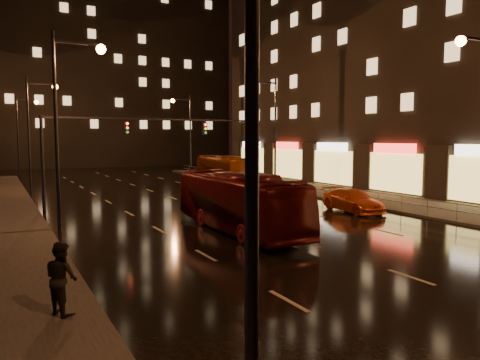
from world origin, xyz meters
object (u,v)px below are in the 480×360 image
Objects in this scene: bus_red at (238,202)px; pedestrian_b at (61,278)px; taxi_far at (353,200)px; bus_curb at (223,169)px; taxi_near at (269,213)px.

bus_red is 5.62× the size of pedestrian_b.
pedestrian_b reaches higher than taxi_far.
bus_curb reaches higher than taxi_far.
pedestrian_b is at bearing -117.76° from bus_curb.
bus_curb is 2.44× the size of taxi_near.
bus_curb is at bearing 91.34° from taxi_far.
pedestrian_b is (-19.00, -10.37, 0.39)m from taxi_far.
bus_red is 2.15m from taxi_near.
bus_curb is 21.43m from taxi_far.
taxi_far is (9.50, 2.11, -0.78)m from bus_red.
pedestrian_b is (-11.50, -8.47, 0.38)m from taxi_near.
bus_red reaches higher than pedestrian_b.
bus_red is 25.74m from bus_curb.
bus_curb is 37.54m from pedestrian_b.
bus_red is 2.18× the size of taxi_far.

